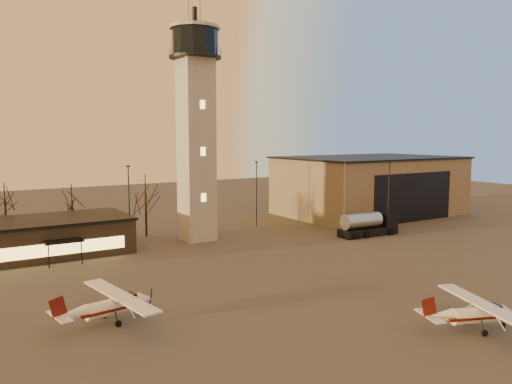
% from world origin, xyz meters
% --- Properties ---
extents(ground, '(220.00, 220.00, 0.00)m').
position_xyz_m(ground, '(0.00, 0.00, 0.00)').
color(ground, '#3C3937').
rests_on(ground, ground).
extents(control_tower, '(6.80, 6.80, 32.60)m').
position_xyz_m(control_tower, '(0.00, 30.00, 16.33)').
color(control_tower, '#9C9A94').
rests_on(control_tower, ground).
extents(hangar, '(30.60, 20.60, 10.30)m').
position_xyz_m(hangar, '(36.00, 33.98, 5.15)').
color(hangar, '#887259').
rests_on(hangar, ground).
extents(terminal, '(25.40, 12.20, 4.30)m').
position_xyz_m(terminal, '(-21.99, 31.98, 2.16)').
color(terminal, black).
rests_on(terminal, ground).
extents(light_poles, '(58.50, 12.25, 10.14)m').
position_xyz_m(light_poles, '(0.50, 31.00, 5.41)').
color(light_poles, black).
rests_on(light_poles, ground).
extents(tree_row, '(37.20, 9.20, 8.80)m').
position_xyz_m(tree_row, '(-13.70, 39.16, 5.94)').
color(tree_row, black).
rests_on(tree_row, ground).
extents(cessna_front, '(8.04, 9.79, 2.76)m').
position_xyz_m(cessna_front, '(3.62, -9.51, 0.94)').
color(cessna_front, white).
rests_on(cessna_front, ground).
extents(cessna_rear, '(8.35, 10.52, 2.89)m').
position_xyz_m(cessna_rear, '(-18.20, 6.33, 0.99)').
color(cessna_rear, white).
rests_on(cessna_rear, ground).
extents(fuel_truck, '(9.13, 3.46, 3.33)m').
position_xyz_m(fuel_truck, '(21.62, 19.76, 1.32)').
color(fuel_truck, black).
rests_on(fuel_truck, ground).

